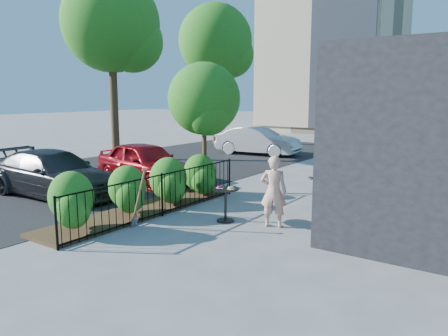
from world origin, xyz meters
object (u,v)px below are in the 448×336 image
Objects in this scene: patio_tree at (205,103)px; street_tree_near at (111,29)px; woman at (274,192)px; car_darkgrey at (54,174)px; car_red at (145,163)px; street_tree_far at (216,45)px; cafe_table at (225,199)px; car_silver at (258,141)px; shovel at (138,201)px.

patio_tree is 0.48× the size of street_tree_near.
woman is (11.14, -5.15, -5.09)m from street_tree_near.
patio_tree is 8.92m from street_tree_near.
car_darkgrey is (-3.48, -2.96, -2.08)m from patio_tree.
street_tree_near is 7.91m from car_red.
woman is 6.41m from car_red.
woman is at bearing -98.68° from car_red.
street_tree_far is 17.57m from cafe_table.
cafe_table is at bearing -28.48° from street_tree_near.
patio_tree reaches higher than woman.
car_red is at bearing -31.94° from street_tree_near.
street_tree_far is at bearing 90.00° from street_tree_near.
street_tree_far is at bearing 53.55° from car_silver.
car_red is at bearing 155.30° from cafe_table.
shovel is 12.95m from car_silver.
street_tree_far is (0.00, 8.00, 0.00)m from street_tree_near.
patio_tree is 3.35m from car_red.
car_red is 0.88× the size of car_darkgrey.
cafe_table is 0.20× the size of car_silver.
street_tree_near reaches higher than car_darkgrey.
car_silver is at bearing 108.40° from shovel.
car_silver is (-0.46, 8.42, -0.00)m from car_red.
woman is 0.35× the size of car_darkgrey.
car_darkgrey is (-5.78, -0.73, 0.12)m from cafe_table.
street_tree_near is at bearing -46.84° from woman.
patio_tree is 0.84× the size of car_darkgrey.
patio_tree is 9.26m from car_silver.
street_tree_near is 12.35m from shovel.
street_tree_far reaches higher than car_silver.
car_red is 3.12m from car_darkgrey.
cafe_table is at bearing -105.23° from car_red.
street_tree_far is 17.97m from woman.
shovel reaches higher than car_darkgrey.
cafe_table is 1.21m from woman.
car_darkgrey is at bearing -172.75° from cafe_table.
shovel is at bearing -129.58° from cafe_table.
patio_tree is 5.02m from car_darkgrey.
woman is (1.15, 0.28, 0.27)m from cafe_table.
cafe_table is at bearing -8.51° from woman.
street_tree_near is (-7.70, 3.20, 3.15)m from patio_tree.
car_red reaches higher than car_darkgrey.
woman is at bearing 37.17° from shovel.
car_darkgrey is (-0.84, -3.01, -0.03)m from car_red.
shovel is 5.30m from car_red.
shovel is (-2.46, -1.87, -0.20)m from woman.
car_darkgrey is at bearing 169.13° from shovel.
street_tree_far reaches higher than patio_tree.
car_red is at bearing -40.20° from woman.
street_tree_near reaches higher than cafe_table.
patio_tree is 13.95m from street_tree_far.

